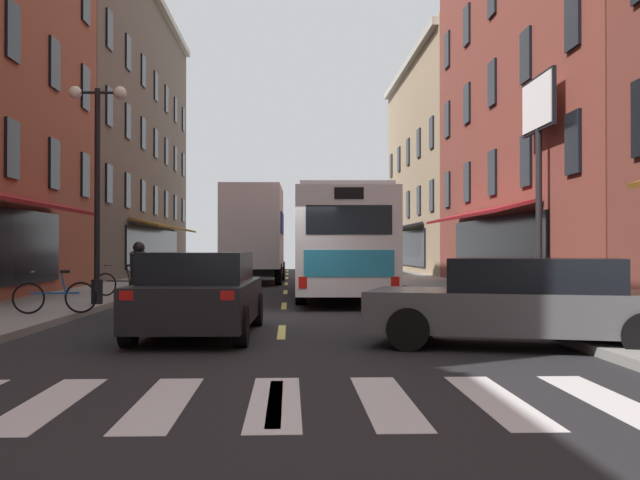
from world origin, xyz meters
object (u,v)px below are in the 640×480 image
Objects in this scene: sedan_mid at (527,302)px; street_lamp_twin at (97,183)px; sedan_near at (261,263)px; sedan_far at (200,293)px; billboard_sign at (539,131)px; bicycle_near at (55,296)px; bicycle_mid at (123,283)px; box_truck at (255,236)px; motorcycle_rider at (139,285)px; transit_bus at (340,243)px.

street_lamp_twin reaches higher than sedan_mid.
sedan_near is 32.50m from sedan_mid.
billboard_sign is at bearing 42.91° from sedan_far.
bicycle_near and bicycle_mid have the same top height.
sedan_near reaches higher than bicycle_near.
billboard_sign is 15.38m from box_truck.
sedan_near reaches higher than sedan_mid.
box_truck is 4.49× the size of bicycle_mid.
box_truck is 1.56× the size of sedan_far.
street_lamp_twin reaches higher than motorcycle_rider.
billboard_sign is at bearing -69.16° from sedan_near.
street_lamp_twin reaches higher than box_truck.
bicycle_near is (-8.55, 4.93, -0.19)m from sedan_mid.
bicycle_mid is (-3.19, -21.05, -0.20)m from sedan_near.
motorcycle_rider reaches higher than sedan_near.
transit_bus is 19.64m from sedan_near.
transit_bus is 10.24m from bicycle_near.
transit_bus is 1.59× the size of box_truck.
motorcycle_rider is at bearing -74.75° from bicycle_mid.
bicycle_mid is at bearing 173.56° from billboard_sign.
motorcycle_rider reaches higher than sedan_far.
box_truck is at bearing 89.90° from sedan_far.
sedan_mid is at bearing -38.62° from motorcycle_rider.
sedan_near is (-0.09, 9.79, -1.36)m from box_truck.
box_truck is 22.91m from sedan_mid.
bicycle_near is (-1.63, -0.60, -0.21)m from motorcycle_rider.
bicycle_mid is 0.31× the size of street_lamp_twin.
billboard_sign is 0.52× the size of transit_bus.
sedan_far is 2.87× the size of bicycle_mid.
sedan_far is 7.17m from street_lamp_twin.
sedan_far is (-3.14, -10.89, -0.94)m from transit_bus.
motorcycle_rider is at bearing 141.38° from sedan_mid.
transit_bus is 12.93m from sedan_mid.
billboard_sign reaches higher than sedan_near.
bicycle_near is at bearing -159.86° from motorcycle_rider.
sedan_near is 0.97× the size of sedan_far.
transit_bus is 8.16m from street_lamp_twin.
sedan_far reaches higher than bicycle_mid.
transit_bus is at bearing 99.05° from sedan_mid.
billboard_sign is 24.28m from sedan_near.
sedan_far is at bearing -70.52° from bicycle_mid.
box_truck is 1.39× the size of street_lamp_twin.
box_truck is at bearing 102.97° from sedan_mid.
bicycle_near is (-3.33, -27.16, -0.20)m from sedan_near.
sedan_mid is at bearing -29.95° from bicycle_near.
bicycle_mid is at bearing 90.81° from street_lamp_twin.
transit_bus is at bearing -72.01° from box_truck.
motorcycle_rider is (-1.75, 3.68, -0.02)m from sedan_far.
sedan_mid is 11.70m from street_lamp_twin.
street_lamp_twin reaches higher than sedan_far.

